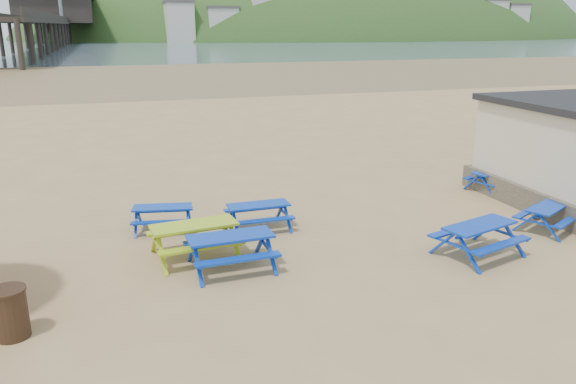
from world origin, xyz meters
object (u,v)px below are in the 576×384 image
object	(u,v)px
picnic_table_blue_a	(163,218)
litter_bin	(10,313)
picnic_table_yellow	(195,241)
picnic_table_blue_b	(259,216)

from	to	relation	value
picnic_table_blue_a	litter_bin	distance (m)	5.65
picnic_table_yellow	picnic_table_blue_b	bearing A→B (deg)	30.26
picnic_table_yellow	litter_bin	size ratio (longest dim) A/B	2.33
picnic_table_blue_a	litter_bin	size ratio (longest dim) A/B	1.90
picnic_table_blue_a	picnic_table_yellow	distance (m)	2.22
litter_bin	picnic_table_blue_a	bearing A→B (deg)	56.92
litter_bin	picnic_table_yellow	bearing A→B (deg)	35.54
picnic_table_blue_b	litter_bin	size ratio (longest dim) A/B	1.80
picnic_table_blue_a	litter_bin	xyz separation A→B (m)	(-3.08, -4.73, 0.14)
picnic_table_blue_b	picnic_table_yellow	size ratio (longest dim) A/B	0.77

